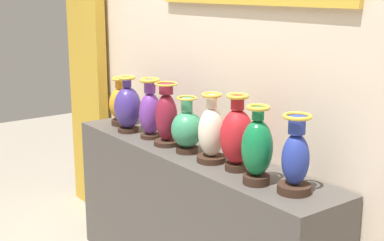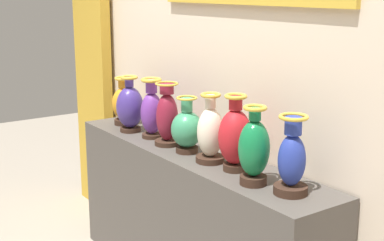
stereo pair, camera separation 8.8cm
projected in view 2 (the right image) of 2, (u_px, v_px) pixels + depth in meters
The scene contains 12 objects.
display_shelf at pixel (192, 223), 3.29m from camera, with size 2.05×0.41×0.89m, color #4C4742.
back_wall at pixel (230, 32), 3.16m from camera, with size 4.00×0.14×3.07m.
curtain_gold at pixel (93, 78), 4.50m from camera, with size 0.52×0.08×2.18m, color gold.
vase_amber at pixel (124, 103), 3.78m from camera, with size 0.16×0.16×0.33m.
vase_indigo at pixel (130, 107), 3.59m from camera, with size 0.18×0.18×0.37m.
vase_violet at pixel (152, 111), 3.44m from camera, with size 0.14×0.14×0.38m.
vase_burgundy at pixel (167, 117), 3.28m from camera, with size 0.15×0.15×0.38m.
vase_jade at pixel (187, 129), 3.14m from camera, with size 0.18×0.18×0.32m.
vase_ivory at pixel (210, 133), 2.96m from camera, with size 0.16×0.16×0.38m.
vase_crimson at pixel (235, 136), 2.81m from camera, with size 0.17×0.17×0.40m.
vase_emerald at pixel (254, 149), 2.61m from camera, with size 0.15×0.15×0.39m.
vase_cobalt at pixel (292, 160), 2.49m from camera, with size 0.16×0.16×0.37m.
Camera 2 is at (2.50, -1.74, 1.81)m, focal length 51.77 mm.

